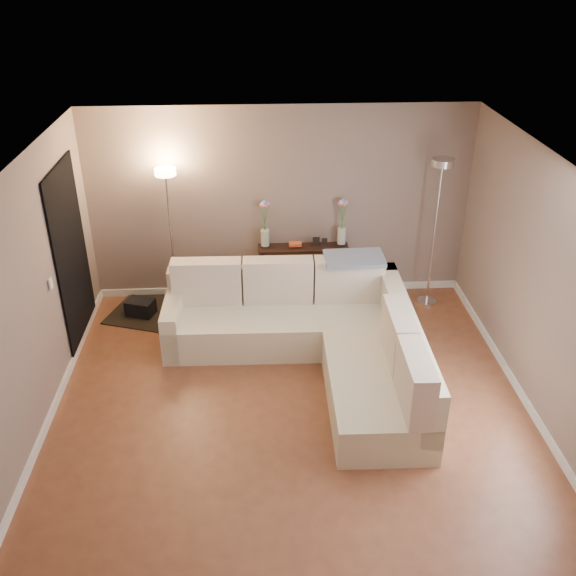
{
  "coord_description": "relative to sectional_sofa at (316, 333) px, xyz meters",
  "views": [
    {
      "loc": [
        -0.33,
        -5.18,
        4.33
      ],
      "look_at": [
        0.0,
        0.8,
        1.1
      ],
      "focal_mm": 40.0,
      "sensor_mm": 36.0,
      "label": 1
    }
  ],
  "objects": [
    {
      "name": "floor",
      "position": [
        -0.34,
        -1.04,
        -0.37
      ],
      "size": [
        5.0,
        5.5,
        0.01
      ],
      "primitive_type": "cube",
      "color": "brown",
      "rests_on": "ground"
    },
    {
      "name": "ceiling",
      "position": [
        -0.34,
        -1.04,
        2.24
      ],
      "size": [
        5.0,
        5.5,
        0.01
      ],
      "primitive_type": "cube",
      "color": "white",
      "rests_on": "ground"
    },
    {
      "name": "wall_back",
      "position": [
        -0.34,
        1.72,
        0.93
      ],
      "size": [
        5.0,
        0.02,
        2.6
      ],
      "primitive_type": "cube",
      "color": "gray",
      "rests_on": "ground"
    },
    {
      "name": "wall_front",
      "position": [
        -0.34,
        -3.8,
        0.93
      ],
      "size": [
        5.0,
        0.02,
        2.6
      ],
      "primitive_type": "cube",
      "color": "gray",
      "rests_on": "ground"
    },
    {
      "name": "wall_left",
      "position": [
        -2.85,
        -1.04,
        0.93
      ],
      "size": [
        0.02,
        5.5,
        2.6
      ],
      "primitive_type": "cube",
      "color": "gray",
      "rests_on": "ground"
    },
    {
      "name": "wall_right",
      "position": [
        2.17,
        -1.04,
        0.93
      ],
      "size": [
        0.02,
        5.5,
        2.6
      ],
      "primitive_type": "cube",
      "color": "gray",
      "rests_on": "ground"
    },
    {
      "name": "baseboard_back",
      "position": [
        -0.34,
        1.7,
        -0.32
      ],
      "size": [
        5.0,
        0.03,
        0.1
      ],
      "primitive_type": "cube",
      "color": "white",
      "rests_on": "ground"
    },
    {
      "name": "baseboard_left",
      "position": [
        -2.82,
        -1.04,
        -0.32
      ],
      "size": [
        0.03,
        5.5,
        0.1
      ],
      "primitive_type": "cube",
      "color": "white",
      "rests_on": "ground"
    },
    {
      "name": "baseboard_right",
      "position": [
        2.15,
        -1.04,
        -0.32
      ],
      "size": [
        0.03,
        5.5,
        0.1
      ],
      "primitive_type": "cube",
      "color": "white",
      "rests_on": "ground"
    },
    {
      "name": "doorway",
      "position": [
        -2.82,
        0.66,
        0.73
      ],
      "size": [
        0.02,
        1.2,
        2.2
      ],
      "primitive_type": "cube",
      "color": "black",
      "rests_on": "ground"
    },
    {
      "name": "switch_plate",
      "position": [
        -2.82,
        -0.19,
        0.83
      ],
      "size": [
        0.02,
        0.08,
        0.12
      ],
      "primitive_type": "cube",
      "color": "white",
      "rests_on": "ground"
    },
    {
      "name": "sectional_sofa",
      "position": [
        0.0,
        0.0,
        0.0
      ],
      "size": [
        2.84,
        2.76,
        0.99
      ],
      "color": "#EEE6C1",
      "rests_on": "floor"
    },
    {
      "name": "throw_blanket",
      "position": [
        0.51,
        0.67,
        0.62
      ],
      "size": [
        0.73,
        0.44,
        0.09
      ],
      "primitive_type": "cube",
      "rotation": [
        0.1,
        0.0,
        0.03
      ],
      "color": "gray",
      "rests_on": "sectional_sofa"
    },
    {
      "name": "console_table",
      "position": [
        -0.11,
        1.59,
        0.05
      ],
      "size": [
        1.21,
        0.33,
        0.74
      ],
      "color": "black",
      "rests_on": "floor"
    },
    {
      "name": "leaning_mirror",
      "position": [
        -0.03,
        1.76,
        0.74
      ],
      "size": [
        0.86,
        0.05,
        0.67
      ],
      "color": "black",
      "rests_on": "console_table"
    },
    {
      "name": "table_decor",
      "position": [
        -0.03,
        1.57,
        0.43
      ],
      "size": [
        0.51,
        0.11,
        0.12
      ],
      "color": "#E85729",
      "rests_on": "console_table"
    },
    {
      "name": "flower_vase_left",
      "position": [
        -0.54,
        1.6,
        0.67
      ],
      "size": [
        0.14,
        0.11,
        0.64
      ],
      "color": "silver",
      "rests_on": "console_table"
    },
    {
      "name": "flower_vase_right",
      "position": [
        0.48,
        1.6,
        0.67
      ],
      "size": [
        0.14,
        0.11,
        0.64
      ],
      "color": "silver",
      "rests_on": "console_table"
    },
    {
      "name": "floor_lamp_lit",
      "position": [
        -1.76,
        1.5,
        0.96
      ],
      "size": [
        0.34,
        0.34,
        1.88
      ],
      "color": "silver",
      "rests_on": "floor"
    },
    {
      "name": "floor_lamp_unlit",
      "position": [
        1.64,
        1.29,
        1.05
      ],
      "size": [
        0.35,
        0.35,
        2.01
      ],
      "color": "silver",
      "rests_on": "floor"
    },
    {
      "name": "charcoal_rug",
      "position": [
        -1.97,
        1.19,
        -0.36
      ],
      "size": [
        1.45,
        1.26,
        0.02
      ],
      "primitive_type": "cube",
      "rotation": [
        0.0,
        0.0,
        -0.32
      ],
      "color": "black",
      "rests_on": "floor"
    },
    {
      "name": "black_bag",
      "position": [
        -2.2,
        1.16,
        -0.26
      ],
      "size": [
        0.41,
        0.34,
        0.22
      ],
      "primitive_type": "cube",
      "rotation": [
        0.0,
        0.0,
        -0.32
      ],
      "color": "black",
      "rests_on": "charcoal_rug"
    }
  ]
}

